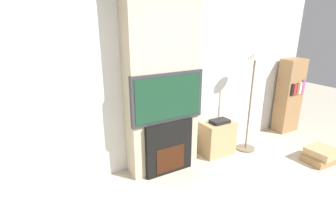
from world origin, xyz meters
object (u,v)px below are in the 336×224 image
object	(u,v)px
floor_lamp	(252,88)
fireplace	(168,147)
media_stand	(217,137)
television	(168,98)
box_stack	(321,155)
bookshelf	(289,96)

from	to	relation	value
floor_lamp	fireplace	bearing A→B (deg)	177.47
floor_lamp	media_stand	bearing A→B (deg)	165.82
television	box_stack	bearing A→B (deg)	-23.64
fireplace	bookshelf	distance (m)	2.73
fireplace	media_stand	bearing A→B (deg)	4.04
box_stack	bookshelf	distance (m)	1.35
floor_lamp	bookshelf	distance (m)	1.31
fireplace	media_stand	xyz separation A→B (m)	(0.94, 0.07, -0.10)
fireplace	television	size ratio (longest dim) A/B	0.73
fireplace	floor_lamp	world-z (taller)	floor_lamp
floor_lamp	television	bearing A→B (deg)	177.55
television	box_stack	size ratio (longest dim) A/B	2.10
box_stack	bookshelf	world-z (taller)	bookshelf
floor_lamp	box_stack	distance (m)	1.44
media_stand	bookshelf	size ratio (longest dim) A/B	0.43
floor_lamp	media_stand	world-z (taller)	floor_lamp
media_stand	bookshelf	xyz separation A→B (m)	(1.77, 0.07, 0.41)
television	floor_lamp	size ratio (longest dim) A/B	0.66
fireplace	floor_lamp	bearing A→B (deg)	-2.53
media_stand	fireplace	bearing A→B (deg)	-175.96
fireplace	television	xyz separation A→B (m)	(0.00, -0.00, 0.71)
television	box_stack	distance (m)	2.52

